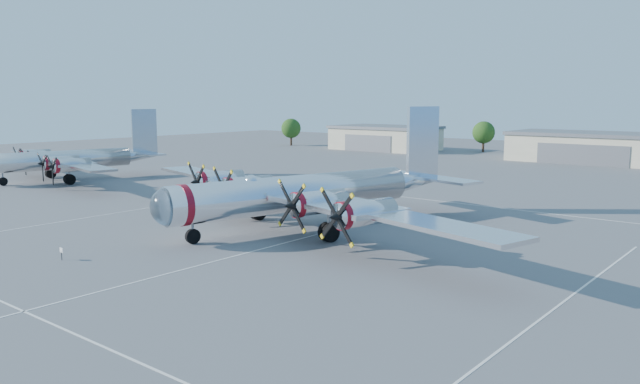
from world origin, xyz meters
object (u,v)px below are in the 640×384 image
Objects in this scene: tree_west at (484,132)px; hangar_center at (594,147)px; main_bomber_b29 at (310,227)px; info_placard at (61,251)px; hangar_west at (385,138)px; tree_far_west at (291,128)px; bomber_west at (72,180)px.

hangar_center is at bearing -17.82° from tree_west.
info_placard is (-6.12, -20.03, 0.63)m from main_bomber_b29.
hangar_center is (45.00, -0.00, -0.00)m from hangar_west.
hangar_center is at bearing 102.97° from main_bomber_b29.
main_bomber_b29 is (-2.56, -77.05, -2.71)m from hangar_center.
info_placard is (61.32, -93.12, -3.59)m from tree_far_west.
info_placard is at bearing -56.63° from tree_far_west.
hangar_west is 0.47× the size of main_bomber_b29.
hangar_center reaches higher than bomber_west.
bomber_west is at bearing 155.84° from info_placard.
main_bomber_b29 is at bearing 78.98° from info_placard.
main_bomber_b29 is at bearing -75.22° from tree_west.
main_bomber_b29 is (22.44, -85.08, -4.22)m from tree_west.
hangar_center is 4.31× the size of tree_west.
tree_west reaches higher than main_bomber_b29.
hangar_west is 0.61× the size of bomber_west.
tree_far_west is 99.53m from main_bomber_b29.
hangar_west and hangar_center have the same top height.
tree_far_west is 1.00× the size of tree_west.
tree_west is at bearing 104.80° from info_placard.
bomber_west is 47.11m from info_placard.
bomber_west is (-46.86, 3.61, 0.00)m from main_bomber_b29.
info_placard is at bearing -17.88° from bomber_west.
hangar_center is 97.49m from info_placard.
hangar_west is 45.00m from hangar_center.
bomber_west is at bearing -93.44° from hangar_west.
tree_west is at bearing 85.57° from bomber_west.
hangar_west is 25.14× the size of info_placard.
tree_far_west reaches higher than info_placard.
main_bomber_b29 is at bearing -47.30° from tree_far_west.
hangar_center is at bearing 68.31° from bomber_west.
bomber_west is (-49.42, -73.43, -2.71)m from hangar_center.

